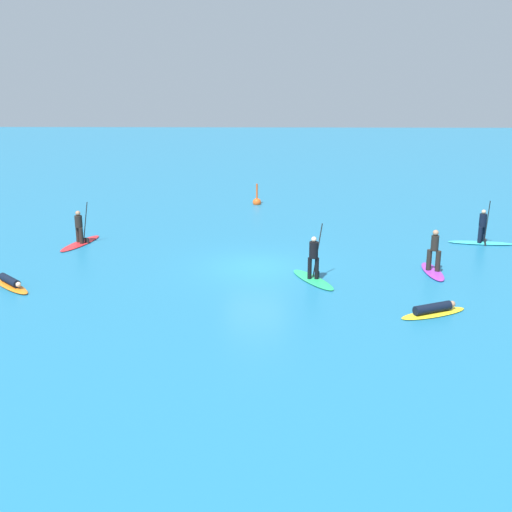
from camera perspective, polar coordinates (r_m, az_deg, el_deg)
name	(u,v)px	position (r m, az deg, el deg)	size (l,w,h in m)	color
ground_plane	(256,267)	(28.35, 0.00, -0.97)	(120.00, 120.00, 0.00)	#1E6B93
surfer_on_yellow_board	(434,310)	(23.98, 15.07, -4.53)	(2.68, 1.71, 0.41)	yellow
surfer_on_red_board	(80,235)	(32.89, -14.96, 1.74)	(1.65, 3.19, 2.10)	red
surfer_on_green_board	(313,269)	(26.60, 4.96, -1.12)	(1.97, 2.92, 2.31)	#23B266
surfer_on_orange_board	(11,283)	(27.60, -20.41, -2.23)	(2.31, 2.33, 0.42)	orange
surfer_on_teal_board	(482,235)	(33.60, 18.87, 1.70)	(3.11, 1.05, 2.23)	#33C6CC
surfer_on_purple_board	(433,262)	(28.46, 15.05, -0.48)	(0.76, 2.56, 1.85)	purple
marker_buoy	(257,202)	(40.63, 0.08, 4.72)	(0.51, 0.51, 1.41)	#E55119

